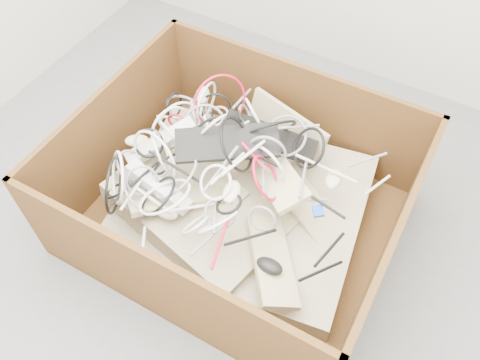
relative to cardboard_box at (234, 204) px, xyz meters
The scene contains 9 objects.
ground 0.25m from the cardboard_box, 90.96° to the right, with size 3.00×3.00×0.00m, color #58585A.
room_shell 1.14m from the cardboard_box, 90.96° to the right, with size 3.04×3.04×2.50m.
cardboard_box is the anchor object (origin of this frame).
keyboard_pile 0.14m from the cardboard_box, 71.59° to the left, with size 0.99×0.91×0.37m.
mice_scatter 0.21m from the cardboard_box, 140.82° to the right, with size 0.95×0.64×0.21m.
power_strip_left 0.42m from the cardboard_box, behind, with size 0.33×0.06×0.04m, color silver.
power_strip_right 0.37m from the cardboard_box, 141.06° to the right, with size 0.31×0.06×0.04m, color silver.
vga_plug 0.45m from the cardboard_box, ahead, with size 0.04×0.04×0.02m, color #0B37B2.
cable_tangle 0.31m from the cardboard_box, behind, with size 1.12×0.96×0.50m.
Camera 1 is at (0.63, -0.86, 1.95)m, focal length 37.08 mm.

